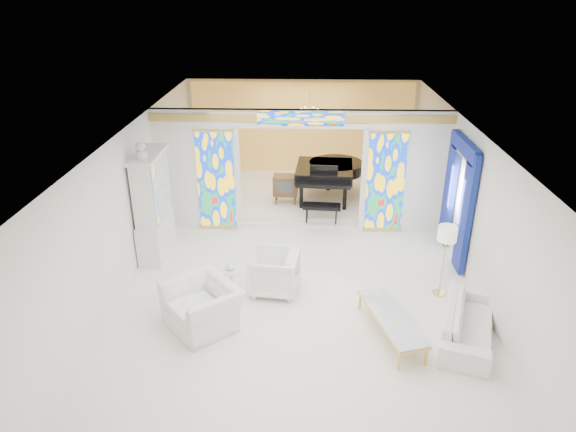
{
  "coord_description": "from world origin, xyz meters",
  "views": [
    {
      "loc": [
        0.09,
        -9.61,
        5.63
      ],
      "look_at": [
        -0.24,
        0.2,
        1.15
      ],
      "focal_mm": 32.0,
      "sensor_mm": 36.0,
      "label": 1
    }
  ],
  "objects_px": {
    "sofa": "(468,323)",
    "tv_console": "(286,185)",
    "armchair_right": "(274,272)",
    "coffee_table": "(391,318)",
    "grand_piano": "(330,171)",
    "china_cabinet": "(153,206)",
    "armchair_left": "(202,306)"
  },
  "relations": [
    {
      "from": "coffee_table",
      "to": "tv_console",
      "type": "distance_m",
      "value": 5.85
    },
    {
      "from": "china_cabinet",
      "to": "sofa",
      "type": "bearing_deg",
      "value": -24.75
    },
    {
      "from": "armchair_right",
      "to": "coffee_table",
      "type": "relative_size",
      "value": 0.49
    },
    {
      "from": "armchair_left",
      "to": "sofa",
      "type": "height_order",
      "value": "armchair_left"
    },
    {
      "from": "sofa",
      "to": "grand_piano",
      "type": "distance_m",
      "value": 6.33
    },
    {
      "from": "grand_piano",
      "to": "coffee_table",
      "type": "bearing_deg",
      "value": -78.08
    },
    {
      "from": "armchair_right",
      "to": "sofa",
      "type": "bearing_deg",
      "value": 75.7
    },
    {
      "from": "china_cabinet",
      "to": "armchair_right",
      "type": "bearing_deg",
      "value": -28.34
    },
    {
      "from": "china_cabinet",
      "to": "sofa",
      "type": "relative_size",
      "value": 1.33
    },
    {
      "from": "china_cabinet",
      "to": "coffee_table",
      "type": "relative_size",
      "value": 1.42
    },
    {
      "from": "armchair_right",
      "to": "coffee_table",
      "type": "bearing_deg",
      "value": 64.37
    },
    {
      "from": "china_cabinet",
      "to": "sofa",
      "type": "height_order",
      "value": "china_cabinet"
    },
    {
      "from": "sofa",
      "to": "tv_console",
      "type": "xyz_separation_m",
      "value": [
        -3.36,
        5.47,
        0.38
      ]
    },
    {
      "from": "armchair_left",
      "to": "grand_piano",
      "type": "relative_size",
      "value": 0.43
    },
    {
      "from": "armchair_left",
      "to": "armchair_right",
      "type": "xyz_separation_m",
      "value": [
        1.21,
        1.17,
        0.02
      ]
    },
    {
      "from": "armchair_right",
      "to": "tv_console",
      "type": "relative_size",
      "value": 1.21
    },
    {
      "from": "sofa",
      "to": "grand_piano",
      "type": "relative_size",
      "value": 0.71
    },
    {
      "from": "china_cabinet",
      "to": "armchair_left",
      "type": "distance_m",
      "value": 3.15
    },
    {
      "from": "tv_console",
      "to": "armchair_left",
      "type": "bearing_deg",
      "value": -101.98
    },
    {
      "from": "armchair_right",
      "to": "tv_console",
      "type": "distance_m",
      "value": 4.12
    },
    {
      "from": "armchair_left",
      "to": "armchair_right",
      "type": "height_order",
      "value": "armchair_right"
    },
    {
      "from": "grand_piano",
      "to": "tv_console",
      "type": "bearing_deg",
      "value": -156.03
    },
    {
      "from": "china_cabinet",
      "to": "armchair_right",
      "type": "xyz_separation_m",
      "value": [
        2.74,
        -1.48,
        -0.75
      ]
    },
    {
      "from": "china_cabinet",
      "to": "grand_piano",
      "type": "xyz_separation_m",
      "value": [
        3.99,
        3.07,
        -0.22
      ]
    },
    {
      "from": "sofa",
      "to": "tv_console",
      "type": "bearing_deg",
      "value": 50.5
    },
    {
      "from": "coffee_table",
      "to": "sofa",
      "type": "bearing_deg",
      "value": 0.15
    },
    {
      "from": "coffee_table",
      "to": "tv_console",
      "type": "xyz_separation_m",
      "value": [
        -2.04,
        5.48,
        0.3
      ]
    },
    {
      "from": "armchair_left",
      "to": "coffee_table",
      "type": "relative_size",
      "value": 0.65
    },
    {
      "from": "coffee_table",
      "to": "grand_piano",
      "type": "distance_m",
      "value": 6.0
    },
    {
      "from": "china_cabinet",
      "to": "grand_piano",
      "type": "distance_m",
      "value": 5.04
    },
    {
      "from": "china_cabinet",
      "to": "sofa",
      "type": "distance_m",
      "value": 6.85
    },
    {
      "from": "sofa",
      "to": "coffee_table",
      "type": "bearing_deg",
      "value": 109.11
    }
  ]
}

